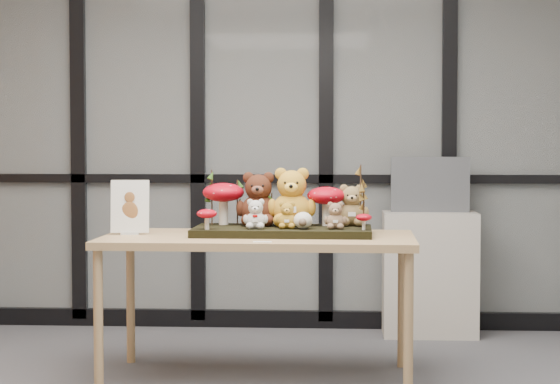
# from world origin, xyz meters

# --- Properties ---
(room_shell) EXTENTS (5.00, 5.00, 5.00)m
(room_shell) POSITION_xyz_m (0.00, 0.00, 1.68)
(room_shell) COLOR beige
(room_shell) RESTS_ON floor
(glass_partition) EXTENTS (4.90, 0.06, 2.78)m
(glass_partition) POSITION_xyz_m (-0.00, 2.47, 1.42)
(glass_partition) COLOR #2D383F
(glass_partition) RESTS_ON floor
(display_table) EXTENTS (1.72, 0.88, 0.80)m
(display_table) POSITION_xyz_m (0.10, 0.91, 0.73)
(display_table) COLOR #A38A58
(display_table) RESTS_ON floor
(diorama_tray) EXTENTS (0.99, 0.51, 0.04)m
(diorama_tray) POSITION_xyz_m (0.23, 0.97, 0.82)
(diorama_tray) COLOR black
(diorama_tray) RESTS_ON display_table
(bear_pooh_yellow) EXTENTS (0.28, 0.25, 0.36)m
(bear_pooh_yellow) POSITION_xyz_m (0.28, 1.06, 1.02)
(bear_pooh_yellow) COLOR gold
(bear_pooh_yellow) RESTS_ON diorama_tray
(bear_brown_medium) EXTENTS (0.26, 0.23, 0.33)m
(bear_brown_medium) POSITION_xyz_m (0.09, 1.08, 1.01)
(bear_brown_medium) COLOR #421E10
(bear_brown_medium) RESTS_ON diorama_tray
(bear_tan_back) EXTENTS (0.20, 0.18, 0.26)m
(bear_tan_back) POSITION_xyz_m (0.61, 1.09, 0.97)
(bear_tan_back) COLOR olive
(bear_tan_back) RESTS_ON diorama_tray
(bear_small_yellow) EXTENTS (0.13, 0.11, 0.16)m
(bear_small_yellow) POSITION_xyz_m (0.26, 0.89, 0.92)
(bear_small_yellow) COLOR #A97A22
(bear_small_yellow) RESTS_ON diorama_tray
(bear_white_bow) EXTENTS (0.14, 0.13, 0.18)m
(bear_white_bow) POSITION_xyz_m (0.09, 0.87, 0.93)
(bear_white_bow) COLOR silver
(bear_white_bow) RESTS_ON diorama_tray
(bear_beige_small) EXTENTS (0.13, 0.11, 0.16)m
(bear_beige_small) POSITION_xyz_m (0.52, 0.88, 0.92)
(bear_beige_small) COLOR #826449
(bear_beige_small) RESTS_ON diorama_tray
(plush_cream_hedgehog) EXTENTS (0.08, 0.07, 0.10)m
(plush_cream_hedgehog) POSITION_xyz_m (0.35, 0.86, 0.89)
(plush_cream_hedgehog) COLOR #EDE7CD
(plush_cream_hedgehog) RESTS_ON diorama_tray
(mushroom_back_left) EXTENTS (0.24, 0.24, 0.26)m
(mushroom_back_left) POSITION_xyz_m (-0.12, 1.12, 0.97)
(mushroom_back_left) COLOR #A10514
(mushroom_back_left) RESTS_ON diorama_tray
(mushroom_back_right) EXTENTS (0.22, 0.22, 0.24)m
(mushroom_back_right) POSITION_xyz_m (0.47, 1.09, 0.96)
(mushroom_back_right) COLOR #A10514
(mushroom_back_right) RESTS_ON diorama_tray
(mushroom_front_left) EXTENTS (0.11, 0.11, 0.12)m
(mushroom_front_left) POSITION_xyz_m (-0.17, 0.81, 0.90)
(mushroom_front_left) COLOR #A10514
(mushroom_front_left) RESTS_ON diorama_tray
(mushroom_front_right) EXTENTS (0.09, 0.09, 0.10)m
(mushroom_front_right) POSITION_xyz_m (0.67, 0.84, 0.89)
(mushroom_front_right) COLOR #A10514
(mushroom_front_right) RESTS_ON diorama_tray
(sprig_green_far_left) EXTENTS (0.05, 0.05, 0.31)m
(sprig_green_far_left) POSITION_xyz_m (-0.18, 1.11, 1.00)
(sprig_green_far_left) COLOR #143D0D
(sprig_green_far_left) RESTS_ON diorama_tray
(sprig_green_mid_left) EXTENTS (0.05, 0.05, 0.25)m
(sprig_green_mid_left) POSITION_xyz_m (-0.04, 1.16, 0.97)
(sprig_green_mid_left) COLOR #143D0D
(sprig_green_mid_left) RESTS_ON diorama_tray
(sprig_dry_far_right) EXTENTS (0.05, 0.05, 0.34)m
(sprig_dry_far_right) POSITION_xyz_m (0.66, 1.07, 1.01)
(sprig_dry_far_right) COLOR brown
(sprig_dry_far_right) RESTS_ON diorama_tray
(sprig_dry_mid_right) EXTENTS (0.05, 0.05, 0.25)m
(sprig_dry_mid_right) POSITION_xyz_m (0.68, 0.94, 0.96)
(sprig_dry_mid_right) COLOR brown
(sprig_dry_mid_right) RESTS_ON diorama_tray
(sprig_green_centre) EXTENTS (0.05, 0.05, 0.18)m
(sprig_green_centre) POSITION_xyz_m (0.16, 1.17, 0.93)
(sprig_green_centre) COLOR #143D0D
(sprig_green_centre) RESTS_ON diorama_tray
(sign_holder) EXTENTS (0.21, 0.07, 0.30)m
(sign_holder) POSITION_xyz_m (-0.62, 0.94, 0.94)
(sign_holder) COLOR silver
(sign_holder) RESTS_ON display_table
(label_card) EXTENTS (0.10, 0.03, 0.00)m
(label_card) POSITION_xyz_m (0.15, 0.57, 0.80)
(label_card) COLOR white
(label_card) RESTS_ON display_table
(cabinet) EXTENTS (0.63, 0.37, 0.83)m
(cabinet) POSITION_xyz_m (1.15, 2.25, 0.42)
(cabinet) COLOR #B4ADA1
(cabinet) RESTS_ON floor
(monitor) EXTENTS (0.53, 0.05, 0.37)m
(monitor) POSITION_xyz_m (1.15, 2.27, 1.02)
(monitor) COLOR #505359
(monitor) RESTS_ON cabinet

